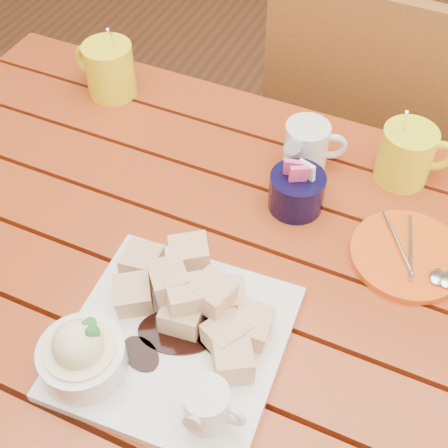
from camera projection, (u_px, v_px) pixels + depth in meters
The scene contains 8 objects.
table at pixel (208, 303), 0.99m from camera, with size 1.20×0.79×0.75m.
dessert_plate at pixel (159, 335), 0.79m from camera, with size 0.29×0.29×0.11m.
coffee_mug_left at pixel (108, 68), 1.14m from camera, with size 0.13×0.09×0.15m.
coffee_mug_right at pixel (408, 154), 0.99m from camera, with size 0.12×0.09×0.14m.
cream_pitcher at pixel (307, 146), 1.01m from camera, with size 0.10×0.09×0.09m.
sugar_caddy at pixel (297, 191), 0.96m from camera, with size 0.09×0.09×0.09m.
orange_saucer at pixel (409, 256), 0.91m from camera, with size 0.17×0.17×0.02m.
chair_far at pixel (370, 141), 1.43m from camera, with size 0.45×0.45×0.93m.
Camera 1 is at (0.25, -0.50, 1.47)m, focal length 50.00 mm.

